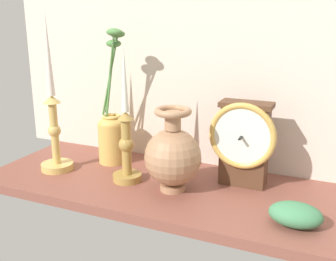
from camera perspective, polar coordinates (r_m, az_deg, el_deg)
The scene contains 8 objects.
ground_plane at distance 102.11cm, azimuth 1.30°, elevation -8.38°, with size 100.00×36.00×2.40cm, color brown.
back_wall at distance 110.51cm, azimuth 5.18°, elevation 11.59°, with size 120.00×2.00×65.00cm, color beige.
mantel_clock at distance 99.65cm, azimuth 10.67°, elevation -1.55°, with size 16.25×9.22×21.50cm.
candlestick_tall_left at distance 101.30cm, azimuth -5.92°, elevation -1.49°, with size 7.40×7.40×34.77cm.
candlestick_tall_center at distance 111.72cm, azimuth -15.84°, elevation 0.98°, with size 8.72×8.72×42.24cm.
brass_vase_bulbous at distance 95.74cm, azimuth 0.83°, elevation -3.53°, with size 13.66×13.66×20.41cm.
brass_vase_jar at distance 115.06cm, azimuth -7.85°, elevation 0.06°, with size 9.16×8.03×37.68cm.
ivy_sprig at distance 86.57cm, azimuth 17.59°, elevation -11.28°, with size 10.75×7.53×4.87cm.
Camera 1 is at (35.47, -85.79, 41.31)cm, focal length 43.11 mm.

